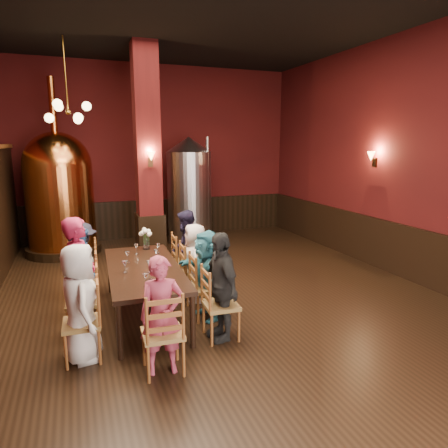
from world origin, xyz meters
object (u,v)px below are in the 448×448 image
object	(u,v)px
dining_table	(144,271)
copper_kettle	(60,192)
steel_vessel	(190,190)
person_0	(80,303)
person_2	(82,271)
person_1	(81,277)
rose_vase	(146,235)

from	to	relation	value
dining_table	copper_kettle	bearing A→B (deg)	108.30
steel_vessel	person_0	bearing A→B (deg)	-118.22
person_0	person_2	world-z (taller)	person_0
dining_table	person_2	xyz separation A→B (m)	(-0.84, 0.36, -0.02)
person_2	steel_vessel	distance (m)	4.67
person_2	steel_vessel	size ratio (longest dim) A/B	0.50
person_1	person_2	xyz separation A→B (m)	(0.02, 0.66, -0.13)
copper_kettle	dining_table	bearing A→B (deg)	-73.82
copper_kettle	rose_vase	world-z (taller)	copper_kettle
person_0	person_1	bearing A→B (deg)	-7.57
copper_kettle	person_2	bearing A→B (deg)	-84.59
person_1	rose_vase	distance (m)	1.67
person_2	steel_vessel	xyz separation A→B (m)	(2.68, 3.76, 0.66)
person_0	copper_kettle	xyz separation A→B (m)	(-0.31, 5.08, 0.72)
person_0	person_2	xyz separation A→B (m)	(0.05, 1.33, -0.03)
copper_kettle	steel_vessel	distance (m)	3.04
person_0	person_1	xyz separation A→B (m)	(0.02, 0.67, 0.10)
person_0	person_1	world-z (taller)	person_1
rose_vase	person_0	bearing A→B (deg)	-119.38
copper_kettle	person_0	bearing A→B (deg)	-86.55
copper_kettle	steel_vessel	bearing A→B (deg)	0.25
person_1	copper_kettle	size ratio (longest dim) A/B	0.41
person_0	person_2	distance (m)	1.33
person_1	steel_vessel	xyz separation A→B (m)	(2.71, 4.42, 0.53)
copper_kettle	person_1	bearing A→B (deg)	-85.71
person_2	steel_vessel	bearing A→B (deg)	-16.24
dining_table	copper_kettle	xyz separation A→B (m)	(-1.19, 4.11, 0.74)
person_0	copper_kettle	world-z (taller)	copper_kettle
dining_table	rose_vase	size ratio (longest dim) A/B	6.58
steel_vessel	person_2	bearing A→B (deg)	-125.49
steel_vessel	rose_vase	world-z (taller)	steel_vessel
person_0	copper_kettle	distance (m)	5.14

